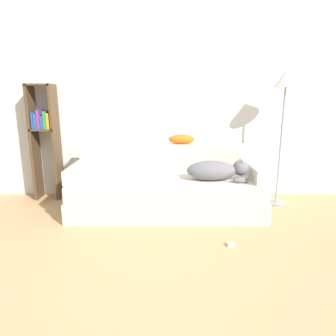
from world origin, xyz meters
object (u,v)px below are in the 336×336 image
at_px(dog, 218,170).
at_px(power_adapter, 232,245).
at_px(laptop, 166,179).
at_px(couch, 168,195).
at_px(floor_lamp, 287,92).
at_px(bookshelf, 46,135).
at_px(throw_pillow, 183,139).

xyz_separation_m(dog, power_adapter, (0.02, -0.81, -0.53)).
distance_m(dog, laptop, 0.62).
distance_m(couch, dog, 0.68).
distance_m(floor_lamp, power_adapter, 2.01).
relative_size(laptop, floor_lamp, 0.23).
relative_size(bookshelf, power_adapter, 26.40).
relative_size(couch, dog, 3.14).
distance_m(couch, floor_lamp, 1.91).
relative_size(couch, laptop, 5.91).
xyz_separation_m(couch, dog, (0.58, -0.08, 0.33)).
bearing_deg(couch, dog, -7.38).
height_order(laptop, power_adapter, laptop).
bearing_deg(floor_lamp, power_adapter, -125.63).
xyz_separation_m(couch, throw_pillow, (0.19, 0.38, 0.63)).
bearing_deg(dog, throw_pillow, 130.90).
distance_m(laptop, power_adapter, 1.12).
bearing_deg(power_adapter, couch, 124.56).
bearing_deg(bookshelf, laptop, -20.02).
relative_size(dog, power_adapter, 12.43).
bearing_deg(bookshelf, power_adapter, -32.13).
bearing_deg(dog, power_adapter, -88.26).
bearing_deg(bookshelf, couch, -17.82).
bearing_deg(power_adapter, floor_lamp, 54.37).
bearing_deg(couch, laptop, -114.06).
height_order(dog, floor_lamp, floor_lamp).
bearing_deg(dog, couch, 172.62).
xyz_separation_m(bookshelf, power_adapter, (2.24, -1.41, -0.86)).
relative_size(couch, bookshelf, 1.48).
height_order(laptop, throw_pillow, throw_pillow).
height_order(dog, bookshelf, bookshelf).
distance_m(throw_pillow, bookshelf, 1.83).
bearing_deg(laptop, couch, 80.01).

